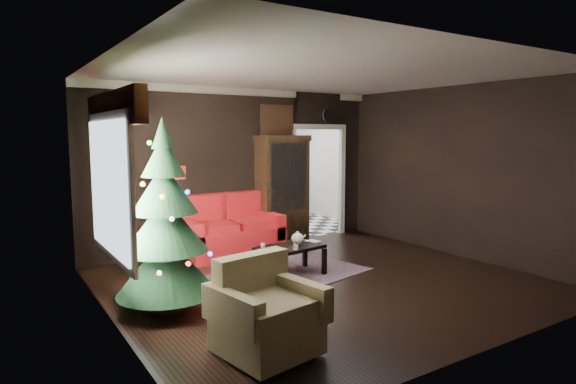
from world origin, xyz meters
TOP-DOWN VIEW (x-y plane):
  - floor at (0.00, 0.00)m, footprint 5.50×5.50m
  - ceiling at (0.00, 0.00)m, footprint 5.50×5.50m
  - wall_back at (0.00, 2.50)m, footprint 5.50×0.00m
  - wall_front at (0.00, -2.50)m, footprint 5.50×0.00m
  - wall_left at (-2.75, 0.00)m, footprint 0.00×5.50m
  - wall_right at (2.75, 0.00)m, footprint 0.00×5.50m
  - doorway at (1.70, 2.50)m, footprint 1.10×0.10m
  - left_window at (-2.71, 0.20)m, footprint 0.05×1.60m
  - valance at (-2.63, 0.20)m, footprint 0.12×2.10m
  - kitchen_floor at (1.70, 4.00)m, footprint 3.00×3.00m
  - kitchen_window at (1.70, 5.45)m, footprint 0.70×0.06m
  - rug at (-0.15, 0.61)m, footprint 2.33×1.90m
  - loveseat at (-0.40, 2.05)m, footprint 1.70×0.90m
  - curio_cabinet at (0.75, 2.27)m, footprint 0.90×0.45m
  - floor_lamp at (-1.39, 1.74)m, footprint 0.30×0.30m
  - christmas_tree at (-2.13, 0.13)m, footprint 1.20×1.20m
  - armchair at (-1.75, -1.48)m, footprint 0.95×0.95m
  - coffee_table at (-0.21, 0.52)m, footprint 1.01×0.69m
  - teapot at (-0.08, 0.52)m, footprint 0.23×0.23m
  - cup_a at (-0.58, 0.65)m, footprint 0.08×0.08m
  - cup_b at (-0.26, 0.29)m, footprint 0.09×0.09m
  - book at (0.15, 0.53)m, footprint 0.15×0.05m
  - wall_clock at (1.95, 2.45)m, footprint 0.32×0.32m
  - painting at (0.75, 2.46)m, footprint 0.62×0.05m
  - kitchen_counter at (1.70, 5.20)m, footprint 1.80×0.60m
  - kitchen_table at (1.40, 3.70)m, footprint 0.70×0.70m

SIDE VIEW (x-z plane):
  - floor at x=0.00m, z-range 0.00..0.00m
  - kitchen_floor at x=1.70m, z-range 0.00..0.00m
  - rug at x=-0.15m, z-range 0.00..0.01m
  - coffee_table at x=-0.21m, z-range 0.01..0.43m
  - kitchen_table at x=1.40m, z-range 0.00..0.75m
  - kitchen_counter at x=1.70m, z-range 0.00..0.90m
  - cup_a at x=-0.58m, z-range 0.43..0.49m
  - armchair at x=-1.75m, z-range 0.04..0.88m
  - cup_b at x=-0.26m, z-range 0.43..0.49m
  - loveseat at x=-0.40m, z-range 0.00..1.00m
  - teapot at x=-0.08m, z-range 0.43..0.62m
  - book at x=0.15m, z-range 0.43..0.64m
  - floor_lamp at x=-1.39m, z-range 0.12..1.54m
  - curio_cabinet at x=0.75m, z-range 0.00..1.90m
  - doorway at x=1.70m, z-range 0.00..2.10m
  - christmas_tree at x=-2.13m, z-range -0.03..2.13m
  - wall_back at x=0.00m, z-range -1.35..4.15m
  - wall_front at x=0.00m, z-range -1.35..4.15m
  - wall_left at x=-2.75m, z-range -1.35..4.15m
  - wall_right at x=2.75m, z-range -1.35..4.15m
  - left_window at x=-2.71m, z-range 0.75..2.15m
  - kitchen_window at x=1.70m, z-range 1.35..2.05m
  - painting at x=0.75m, z-range 1.99..2.51m
  - valance at x=-2.63m, z-range 2.10..2.44m
  - wall_clock at x=1.95m, z-range 2.35..2.41m
  - ceiling at x=0.00m, z-range 2.80..2.80m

